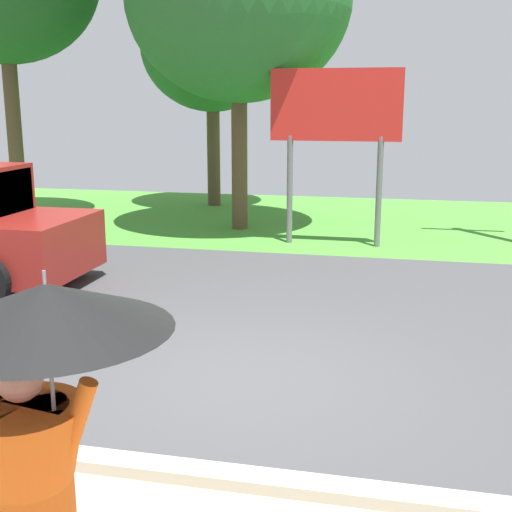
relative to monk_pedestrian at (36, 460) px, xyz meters
The scene contains 4 objects.
ground_plane 6.91m from the monk_pedestrian, 89.29° to the left, with size 40.00×22.00×0.20m.
monk_pedestrian is the anchor object (origin of this frame).
roadside_billboard 10.97m from the monk_pedestrian, 88.51° to the left, with size 2.60×0.12×3.50m.
tree_center_back 16.25m from the monk_pedestrian, 102.95° to the left, with size 3.85×3.85×6.08m.
Camera 1 is at (1.60, -6.51, 2.87)m, focal length 47.23 mm.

